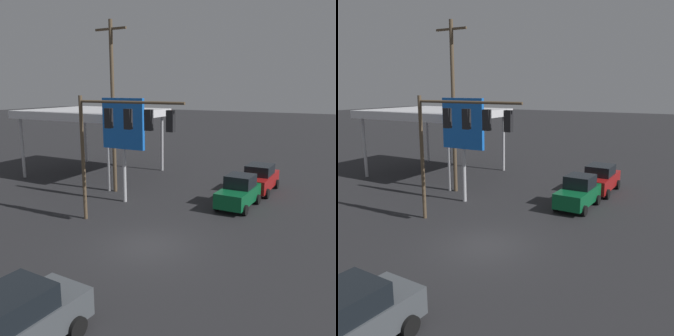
% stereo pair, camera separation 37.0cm
% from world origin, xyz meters
% --- Properties ---
extents(ground_plane, '(200.00, 200.00, 0.00)m').
position_xyz_m(ground_plane, '(0.00, 0.00, 0.00)').
color(ground_plane, '#262628').
extents(traffic_signal_assembly, '(6.16, 0.43, 6.77)m').
position_xyz_m(traffic_signal_assembly, '(2.49, -1.53, 5.09)').
color(traffic_signal_assembly, brown).
rests_on(traffic_signal_assembly, ground).
extents(utility_pole, '(2.40, 0.26, 11.48)m').
position_xyz_m(utility_pole, '(6.86, -6.90, 6.03)').
color(utility_pole, brown).
rests_on(utility_pole, ground).
extents(gas_station_canopy, '(9.79, 8.88, 5.41)m').
position_xyz_m(gas_station_canopy, '(11.58, -10.65, 5.06)').
color(gas_station_canopy, silver).
rests_on(gas_station_canopy, ground).
extents(price_sign, '(2.96, 0.27, 6.55)m').
position_xyz_m(price_sign, '(4.86, -5.21, 4.75)').
color(price_sign, '#B7B7BC').
rests_on(price_sign, ground).
extents(sedan_far, '(2.24, 4.49, 1.93)m').
position_xyz_m(sedan_far, '(-0.60, 7.93, 0.95)').
color(sedan_far, '#474C51').
rests_on(sedan_far, ground).
extents(sedan_waiting, '(2.06, 4.40, 1.93)m').
position_xyz_m(sedan_waiting, '(-2.09, -11.63, 0.95)').
color(sedan_waiting, maroon).
rests_on(sedan_waiting, ground).
extents(hatchback_crossing, '(2.05, 3.85, 1.97)m').
position_xyz_m(hatchback_crossing, '(-1.90, -7.55, 0.95)').
color(hatchback_crossing, '#0C592D').
rests_on(hatchback_crossing, ground).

